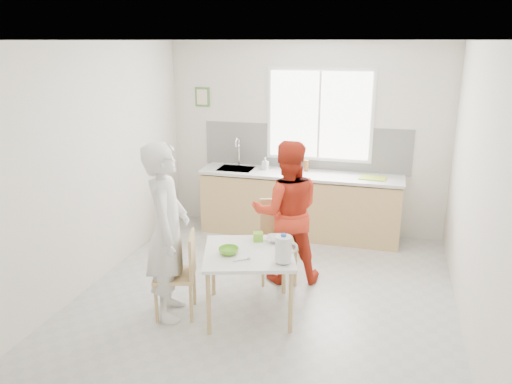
# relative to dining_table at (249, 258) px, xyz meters

# --- Properties ---
(ground) EXTENTS (4.50, 4.50, 0.00)m
(ground) POSITION_rel_dining_table_xyz_m (0.08, 0.33, -0.61)
(ground) COLOR #B7B7B2
(ground) RESTS_ON ground
(room_shell) EXTENTS (4.50, 4.50, 4.50)m
(room_shell) POSITION_rel_dining_table_xyz_m (0.08, 0.33, 1.03)
(room_shell) COLOR silver
(room_shell) RESTS_ON ground
(window) EXTENTS (1.50, 0.06, 1.30)m
(window) POSITION_rel_dining_table_xyz_m (0.28, 2.56, 1.09)
(window) COLOR white
(window) RESTS_ON room_shell
(backsplash) EXTENTS (3.00, 0.02, 0.65)m
(backsplash) POSITION_rel_dining_table_xyz_m (0.08, 2.57, 0.61)
(backsplash) COLOR white
(backsplash) RESTS_ON room_shell
(picture_frame) EXTENTS (0.22, 0.03, 0.28)m
(picture_frame) POSITION_rel_dining_table_xyz_m (-1.47, 2.57, 1.29)
(picture_frame) COLOR #4D7D39
(picture_frame) RESTS_ON room_shell
(kitchen_counter) EXTENTS (2.84, 0.64, 1.37)m
(kitchen_counter) POSITION_rel_dining_table_xyz_m (0.08, 2.28, -0.19)
(kitchen_counter) COLOR #DBB576
(kitchen_counter) RESTS_ON ground
(dining_table) EXTENTS (1.10, 1.10, 0.68)m
(dining_table) POSITION_rel_dining_table_xyz_m (0.00, 0.00, 0.00)
(dining_table) COLOR white
(dining_table) RESTS_ON ground
(chair_left) EXTENTS (0.50, 0.50, 0.87)m
(chair_left) POSITION_rel_dining_table_xyz_m (-0.65, -0.20, -0.13)
(chair_left) COLOR #DBB576
(chair_left) RESTS_ON ground
(chair_far) EXTENTS (0.54, 0.54, 0.93)m
(chair_far) POSITION_rel_dining_table_xyz_m (0.09, 0.89, -0.10)
(chair_far) COLOR #DBB576
(chair_far) RESTS_ON ground
(person_white) EXTENTS (0.60, 0.75, 1.80)m
(person_white) POSITION_rel_dining_table_xyz_m (-0.76, -0.24, 0.29)
(person_white) COLOR silver
(person_white) RESTS_ON ground
(person_red) EXTENTS (0.95, 0.84, 1.66)m
(person_red) POSITION_rel_dining_table_xyz_m (0.20, 0.85, 0.22)
(person_red) COLOR red
(person_red) RESTS_ON ground
(bowl_green) EXTENTS (0.25, 0.25, 0.06)m
(bowl_green) POSITION_rel_dining_table_xyz_m (-0.18, -0.11, 0.10)
(bowl_green) COLOR #6CBF2C
(bowl_green) RESTS_ON dining_table
(bowl_white) EXTENTS (0.27, 0.27, 0.05)m
(bowl_white) POSITION_rel_dining_table_xyz_m (0.21, 0.33, 0.10)
(bowl_white) COLOR silver
(bowl_white) RESTS_ON dining_table
(milk_jug) EXTENTS (0.22, 0.16, 0.28)m
(milk_jug) POSITION_rel_dining_table_xyz_m (0.39, -0.17, 0.22)
(milk_jug) COLOR white
(milk_jug) RESTS_ON dining_table
(green_box) EXTENTS (0.13, 0.13, 0.09)m
(green_box) POSITION_rel_dining_table_xyz_m (0.01, 0.30, 0.12)
(green_box) COLOR #77CA2E
(green_box) RESTS_ON dining_table
(spoon) EXTENTS (0.13, 0.11, 0.01)m
(spoon) POSITION_rel_dining_table_xyz_m (-0.01, -0.23, 0.08)
(spoon) COLOR #A5A5AA
(spoon) RESTS_ON dining_table
(cutting_board) EXTENTS (0.37, 0.28, 0.01)m
(cutting_board) POSITION_rel_dining_table_xyz_m (1.08, 2.25, 0.32)
(cutting_board) COLOR #93B329
(cutting_board) RESTS_ON kitchen_counter
(wine_bottle_a) EXTENTS (0.07, 0.07, 0.32)m
(wine_bottle_a) POSITION_rel_dining_table_xyz_m (-0.05, 2.37, 0.47)
(wine_bottle_a) COLOR black
(wine_bottle_a) RESTS_ON kitchen_counter
(wine_bottle_b) EXTENTS (0.07, 0.07, 0.30)m
(wine_bottle_b) POSITION_rel_dining_table_xyz_m (-0.05, 2.46, 0.46)
(wine_bottle_b) COLOR black
(wine_bottle_b) RESTS_ON kitchen_counter
(jar_amber) EXTENTS (0.06, 0.06, 0.16)m
(jar_amber) POSITION_rel_dining_table_xyz_m (0.15, 2.40, 0.39)
(jar_amber) COLOR brown
(jar_amber) RESTS_ON kitchen_counter
(soap_bottle) EXTENTS (0.09, 0.10, 0.17)m
(soap_bottle) POSITION_rel_dining_table_xyz_m (-0.44, 2.36, 0.40)
(soap_bottle) COLOR #999999
(soap_bottle) RESTS_ON kitchen_counter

